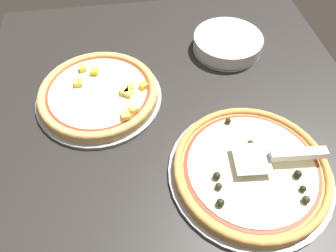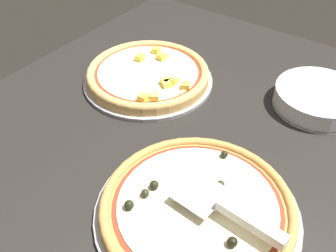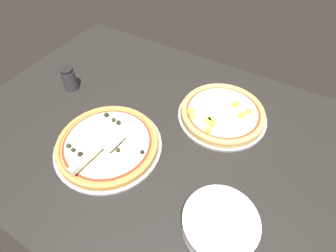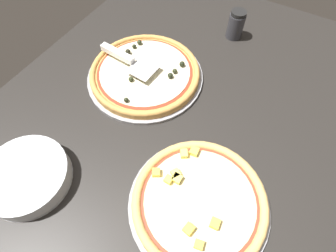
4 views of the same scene
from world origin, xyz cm
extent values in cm
cube|color=black|center=(0.00, 0.00, -1.80)|extent=(141.22, 106.49, 3.60)
cylinder|color=#939399|center=(-7.16, -14.68, 0.50)|extent=(38.46, 38.46, 1.00)
cylinder|color=#C68E47|center=(-7.16, -14.68, 1.88)|extent=(36.15, 36.15, 1.76)
torus|color=#C68E47|center=(-7.16, -14.68, 2.76)|extent=(36.15, 36.15, 1.84)
cylinder|color=maroon|center=(-7.16, -14.68, 2.83)|extent=(31.42, 31.42, 0.15)
cylinder|color=beige|center=(-7.16, -14.68, 2.96)|extent=(29.64, 29.64, 0.40)
sphere|color=#282D19|center=(-1.27, -16.03, 3.94)|extent=(1.56, 1.56, 1.56)
sphere|color=#282D19|center=(-11.25, -5.75, 3.93)|extent=(1.55, 1.55, 1.55)
sphere|color=#282D19|center=(-17.08, -23.21, 4.00)|extent=(1.68, 1.68, 1.68)
sphere|color=black|center=(-14.50, -23.68, 3.87)|extent=(1.43, 1.43, 1.43)
sphere|color=black|center=(-11.01, -23.86, 4.06)|extent=(1.81, 1.81, 1.81)
sphere|color=black|center=(6.28, -12.57, 3.89)|extent=(1.47, 1.47, 1.47)
sphere|color=black|center=(-15.13, -5.14, 4.05)|extent=(1.80, 1.80, 1.80)
sphere|color=black|center=(-8.74, -5.94, 4.03)|extent=(1.74, 1.74, 1.74)
cylinder|color=#939399|center=(22.27, 19.83, 0.50)|extent=(34.92, 34.92, 1.00)
cylinder|color=#DBAD60|center=(22.27, 19.83, 2.03)|extent=(32.82, 32.82, 2.06)
torus|color=#DBAD60|center=(22.27, 19.83, 3.06)|extent=(32.82, 32.82, 2.23)
cylinder|color=#A33823|center=(22.27, 19.83, 3.13)|extent=(28.53, 28.53, 0.15)
cylinder|color=beige|center=(22.27, 19.83, 3.26)|extent=(26.91, 26.91, 0.40)
cube|color=#F4D64C|center=(21.68, 10.87, 4.18)|extent=(2.02, 1.92, 1.45)
cube|color=yellow|center=(21.66, 7.27, 4.18)|extent=(2.74, 2.73, 1.45)
cube|color=#F9E05B|center=(20.41, 12.59, 4.18)|extent=(2.20, 2.18, 1.45)
cube|color=yellow|center=(31.23, 23.91, 4.18)|extent=(2.20, 2.23, 1.45)
cube|color=yellow|center=(29.46, 20.51, 4.18)|extent=(2.62, 2.48, 1.45)
cube|color=#F4D64C|center=(11.64, 12.86, 4.18)|extent=(2.44, 2.33, 1.45)
cube|color=#F9E05B|center=(13.53, 10.83, 4.18)|extent=(2.92, 2.81, 1.45)
cube|color=#F9E05B|center=(19.43, 11.64, 4.18)|extent=(2.81, 2.83, 1.45)
cube|color=yellow|center=(25.47, 25.10, 4.18)|extent=(2.45, 2.24, 1.45)
cube|color=#B7B7BC|center=(-6.20, -14.50, 5.08)|extent=(9.01, 8.74, 0.24)
cube|color=white|center=(-7.03, -24.97, 5.96)|extent=(3.21, 13.04, 2.00)
cylinder|color=silver|center=(38.41, -21.17, 0.35)|extent=(21.69, 21.69, 0.70)
cylinder|color=silver|center=(38.41, -21.17, 1.05)|extent=(21.69, 21.69, 0.70)
cylinder|color=silver|center=(38.41, -21.17, 1.75)|extent=(21.69, 21.69, 0.70)
cylinder|color=silver|center=(38.41, -21.17, 2.45)|extent=(21.69, 21.69, 0.70)
cylinder|color=silver|center=(38.41, -21.17, 3.15)|extent=(21.69, 21.69, 0.70)
cylinder|color=silver|center=(38.41, -21.17, 3.85)|extent=(21.69, 21.69, 0.70)
cylinder|color=silver|center=(38.41, -21.17, 4.55)|extent=(21.69, 21.69, 0.70)
cylinder|color=#333338|center=(-41.60, 2.84, 4.51)|extent=(5.88, 5.88, 9.02)
cylinder|color=black|center=(-41.60, 2.84, 9.72)|extent=(5.41, 5.41, 1.40)
camera|label=1|loc=(-43.03, 10.13, 67.71)|focal=35.00mm
camera|label=2|loc=(-46.82, -36.58, 60.68)|focal=42.00mm
camera|label=3|loc=(39.81, -52.75, 76.11)|focal=28.00mm
camera|label=4|loc=(42.07, 22.46, 65.65)|focal=28.00mm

